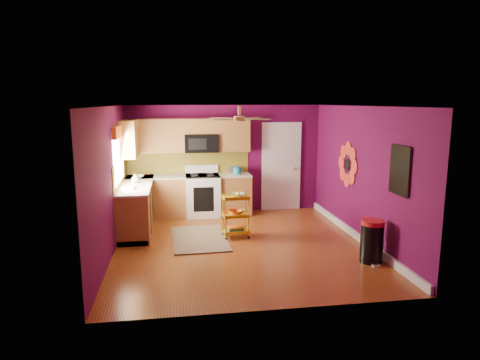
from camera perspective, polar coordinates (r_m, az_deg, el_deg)
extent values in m
plane|color=maroon|center=(7.89, 0.14, -8.65)|extent=(5.00, 5.00, 0.00)
cube|color=#56093D|center=(10.02, -2.05, 2.80)|extent=(4.50, 0.04, 2.50)
cube|color=#56093D|center=(5.17, 4.41, -4.48)|extent=(4.50, 0.04, 2.50)
cube|color=#56093D|center=(7.57, -16.94, -0.14)|extent=(0.04, 5.00, 2.50)
cube|color=#56093D|center=(8.22, 15.84, 0.73)|extent=(0.04, 5.00, 2.50)
cube|color=silver|center=(7.46, 0.15, 9.82)|extent=(4.50, 5.00, 0.04)
cube|color=white|center=(8.48, 15.26, -7.16)|extent=(0.05, 4.90, 0.14)
cube|color=brown|center=(9.01, -13.58, -3.54)|extent=(0.60, 2.30, 0.90)
cube|color=brown|center=(9.81, -6.76, -2.19)|extent=(2.80, 0.60, 0.90)
cube|color=beige|center=(8.91, -13.71, -0.60)|extent=(0.63, 2.30, 0.04)
cube|color=beige|center=(9.71, -6.82, 0.52)|extent=(2.80, 0.63, 0.04)
cube|color=black|center=(9.11, -13.48, -5.98)|extent=(0.54, 2.30, 0.10)
cube|color=black|center=(9.90, -6.71, -4.45)|extent=(2.80, 0.54, 0.10)
cube|color=white|center=(9.79, -5.00, -2.12)|extent=(0.76, 0.66, 0.92)
cube|color=black|center=(9.70, -5.04, 0.57)|extent=(0.76, 0.62, 0.03)
cube|color=white|center=(9.95, -5.16, 1.49)|extent=(0.76, 0.06, 0.18)
cube|color=black|center=(9.47, -4.87, -2.60)|extent=(0.45, 0.02, 0.55)
cube|color=brown|center=(9.74, -11.34, 5.79)|extent=(1.32, 0.33, 0.75)
cube|color=brown|center=(9.82, -0.85, 6.02)|extent=(0.72, 0.33, 0.75)
cube|color=brown|center=(9.74, -5.21, 7.15)|extent=(0.76, 0.33, 0.34)
cube|color=brown|center=(9.30, -14.53, 5.45)|extent=(0.33, 1.30, 0.75)
cube|color=black|center=(9.73, -5.16, 4.91)|extent=(0.76, 0.38, 0.40)
cube|color=brown|center=(9.96, -6.91, 2.36)|extent=(2.80, 0.01, 0.51)
cube|color=brown|center=(8.89, -15.65, 1.09)|extent=(0.01, 2.30, 0.51)
cube|color=white|center=(8.55, -15.94, 3.12)|extent=(0.03, 1.20, 1.00)
cube|color=#D15D12|center=(8.50, -15.89, 6.26)|extent=(0.08, 1.35, 0.22)
cube|color=white|center=(10.27, 5.48, 1.68)|extent=(0.85, 0.04, 2.05)
cube|color=white|center=(10.25, 5.51, 1.66)|extent=(0.95, 0.02, 2.15)
sphere|color=#BF8C3F|center=(10.31, 7.28, 1.53)|extent=(0.07, 0.07, 0.07)
cylinder|color=black|center=(8.74, 14.14, 2.03)|extent=(0.01, 0.24, 0.24)
cube|color=teal|center=(6.93, 20.57, 1.23)|extent=(0.03, 0.52, 0.72)
cube|color=black|center=(6.92, 20.46, 1.22)|extent=(0.01, 0.56, 0.76)
cylinder|color=#BF8C3F|center=(7.65, -0.08, 9.24)|extent=(0.06, 0.06, 0.16)
cylinder|color=#BF8C3F|center=(7.66, -0.08, 8.19)|extent=(0.20, 0.20, 0.08)
cube|color=#4C2D19|center=(7.97, 1.56, 8.28)|extent=(0.47, 0.47, 0.01)
cube|color=#4C2D19|center=(7.89, -2.33, 8.25)|extent=(0.47, 0.47, 0.01)
cube|color=#4C2D19|center=(7.36, -1.86, 8.10)|extent=(0.47, 0.47, 0.01)
cube|color=#4C2D19|center=(7.44, 2.30, 8.12)|extent=(0.47, 0.47, 0.01)
cube|color=black|center=(8.24, -5.44, -7.76)|extent=(1.07, 1.68, 0.02)
cylinder|color=gold|center=(8.03, -1.88, -5.21)|extent=(0.02, 0.02, 0.76)
cylinder|color=gold|center=(8.12, 1.17, -5.01)|extent=(0.02, 0.02, 0.76)
cylinder|color=gold|center=(8.32, -2.30, -4.65)|extent=(0.02, 0.02, 0.76)
cylinder|color=gold|center=(8.41, 0.65, -4.48)|extent=(0.02, 0.02, 0.76)
sphere|color=black|center=(8.14, -1.86, -7.85)|extent=(0.05, 0.05, 0.05)
sphere|color=black|center=(8.23, 1.16, -7.63)|extent=(0.05, 0.05, 0.05)
sphere|color=black|center=(8.42, -2.28, -7.21)|extent=(0.05, 0.05, 0.05)
sphere|color=black|center=(8.52, 0.64, -7.01)|extent=(0.05, 0.05, 0.05)
cube|color=gold|center=(8.13, -0.59, -2.37)|extent=(0.52, 0.40, 0.03)
cube|color=gold|center=(8.21, -0.59, -4.74)|extent=(0.52, 0.40, 0.03)
cube|color=gold|center=(8.30, -0.58, -6.89)|extent=(0.52, 0.40, 0.03)
imported|color=beige|center=(8.13, -0.28, -2.03)|extent=(0.29, 0.29, 0.07)
sphere|color=yellow|center=(8.12, -0.28, -1.89)|extent=(0.09, 0.09, 0.09)
imported|color=#D15D12|center=(8.20, -0.59, -4.36)|extent=(0.30, 0.30, 0.09)
cube|color=navy|center=(8.29, -0.58, -6.69)|extent=(0.30, 0.24, 0.04)
cube|color=#267233|center=(8.28, -0.58, -6.46)|extent=(0.30, 0.24, 0.03)
cube|color=#D15D12|center=(8.27, -0.58, -6.27)|extent=(0.30, 0.24, 0.03)
cylinder|color=black|center=(7.32, 17.14, -8.07)|extent=(0.42, 0.42, 0.63)
cylinder|color=red|center=(7.22, 17.29, -5.43)|extent=(0.37, 0.37, 0.07)
cube|color=beige|center=(7.26, 17.65, -10.75)|extent=(0.13, 0.08, 0.03)
cylinder|color=#1578A0|center=(9.76, -0.38, 1.23)|extent=(0.18, 0.18, 0.16)
sphere|color=#1578A0|center=(9.74, -0.38, 1.81)|extent=(0.06, 0.06, 0.06)
cube|color=beige|center=(9.81, -0.92, 1.34)|extent=(0.22, 0.15, 0.18)
imported|color=#EA3F72|center=(8.48, -14.05, -0.46)|extent=(0.08, 0.08, 0.17)
imported|color=white|center=(8.96, -13.85, 0.19)|extent=(0.15, 0.15, 0.19)
imported|color=white|center=(9.57, -13.36, 0.46)|extent=(0.24, 0.24, 0.06)
imported|color=white|center=(8.31, -13.96, -0.95)|extent=(0.11, 0.11, 0.09)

